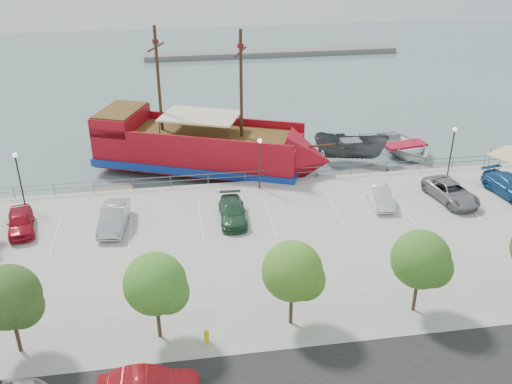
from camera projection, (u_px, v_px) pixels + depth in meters
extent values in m
plane|color=slate|center=(274.00, 241.00, 40.33)|extent=(160.00, 160.00, 0.00)
cube|color=gray|center=(308.00, 321.00, 31.05)|extent=(100.00, 4.00, 0.05)
cylinder|color=#5F5F5F|center=(257.00, 171.00, 46.33)|extent=(50.00, 0.06, 0.06)
cylinder|color=#5F5F5F|center=(257.00, 175.00, 46.51)|extent=(50.00, 0.06, 0.06)
cube|color=slate|center=(272.00, 53.00, 90.05)|extent=(40.00, 3.00, 0.80)
cube|color=#A00B18|center=(199.00, 149.00, 50.03)|extent=(18.51, 11.84, 2.88)
cube|color=navy|center=(200.00, 159.00, 50.45)|extent=(18.95, 12.27, 0.66)
cone|color=#A00B18|center=(309.00, 160.00, 48.03)|extent=(5.29, 6.27, 5.32)
cube|color=#A00B18|center=(121.00, 119.00, 50.50)|extent=(5.17, 6.39, 1.55)
cube|color=brown|center=(120.00, 110.00, 50.13)|extent=(4.80, 5.89, 0.13)
cube|color=brown|center=(205.00, 134.00, 49.24)|extent=(15.18, 9.96, 0.17)
cube|color=#A00B18|center=(208.00, 120.00, 51.51)|extent=(16.50, 6.91, 0.78)
cube|color=#A00B18|center=(188.00, 141.00, 46.89)|extent=(16.50, 6.91, 0.78)
cylinder|color=#382111|center=(241.00, 86.00, 46.54)|extent=(0.35, 0.35, 9.09)
cylinder|color=#382111|center=(158.00, 80.00, 48.01)|extent=(0.35, 0.35, 9.09)
cylinder|color=#382111|center=(241.00, 52.00, 45.29)|extent=(1.40, 3.14, 0.16)
cylinder|color=#382111|center=(156.00, 47.00, 46.76)|extent=(1.40, 3.14, 0.16)
cube|color=beige|center=(200.00, 116.00, 48.58)|extent=(7.54, 6.33, 0.13)
cylinder|color=#382111|center=(319.00, 146.00, 47.27)|extent=(2.62, 1.21, 0.66)
imported|color=#4B4E50|center=(350.00, 150.00, 52.03)|extent=(7.17, 4.80, 2.60)
imported|color=silver|center=(405.00, 149.00, 53.82)|extent=(6.14, 7.72, 1.43)
cube|color=slate|center=(93.00, 194.00, 46.50)|extent=(6.67, 3.16, 0.37)
cube|color=slate|center=(350.00, 176.00, 49.53)|extent=(6.81, 4.19, 0.38)
cube|color=slate|center=(427.00, 171.00, 50.51)|extent=(6.89, 2.11, 0.39)
cylinder|color=slate|center=(489.00, 160.00, 47.93)|extent=(0.08, 0.08, 2.18)
cylinder|color=slate|center=(498.00, 173.00, 45.64)|extent=(0.08, 0.08, 2.18)
cylinder|color=#E1CE03|center=(207.00, 337.00, 29.43)|extent=(0.25, 0.25, 0.63)
sphere|color=#E1CE03|center=(206.00, 332.00, 29.28)|extent=(0.27, 0.27, 0.27)
cylinder|color=black|center=(20.00, 181.00, 42.20)|extent=(0.12, 0.12, 4.00)
sphere|color=#FFF2CC|center=(15.00, 155.00, 41.26)|extent=(0.36, 0.36, 0.36)
cylinder|color=black|center=(260.00, 166.00, 44.71)|extent=(0.12, 0.12, 4.00)
sphere|color=#FFF2CC|center=(260.00, 141.00, 43.77)|extent=(0.36, 0.36, 0.36)
cylinder|color=black|center=(451.00, 153.00, 46.94)|extent=(0.12, 0.12, 4.00)
sphere|color=#FFF2CC|center=(455.00, 129.00, 45.99)|extent=(0.36, 0.36, 0.36)
cylinder|color=#473321|center=(17.00, 334.00, 28.47)|extent=(0.20, 0.20, 2.20)
sphere|color=#2C481A|center=(8.00, 297.00, 27.44)|extent=(3.20, 3.20, 3.20)
sphere|color=#2C481A|center=(21.00, 306.00, 27.44)|extent=(2.20, 2.20, 2.20)
cylinder|color=#473321|center=(159.00, 320.00, 29.45)|extent=(0.20, 0.20, 2.20)
sphere|color=#386F21|center=(155.00, 284.00, 28.41)|extent=(3.20, 3.20, 3.20)
sphere|color=#386F21|center=(168.00, 293.00, 28.41)|extent=(2.20, 2.20, 2.20)
cylinder|color=#473321|center=(291.00, 307.00, 30.42)|extent=(0.20, 0.20, 2.20)
sphere|color=#40711F|center=(292.00, 271.00, 29.39)|extent=(3.20, 3.20, 3.20)
sphere|color=#40711F|center=(305.00, 280.00, 29.39)|extent=(2.20, 2.20, 2.20)
cylinder|color=#473321|center=(415.00, 294.00, 31.40)|extent=(0.20, 0.20, 2.20)
sphere|color=#36641E|center=(421.00, 259.00, 30.36)|extent=(3.20, 3.20, 3.20)
sphere|color=#36641E|center=(433.00, 268.00, 30.36)|extent=(2.20, 2.20, 2.20)
imported|color=maroon|center=(20.00, 221.00, 39.40)|extent=(2.50, 4.48, 1.44)
imported|color=#B7BAC0|center=(114.00, 217.00, 39.82)|extent=(2.16, 4.86, 1.55)
imported|color=#285137|center=(232.00, 212.00, 40.77)|extent=(2.00, 4.61, 1.32)
imported|color=white|center=(380.00, 195.00, 43.04)|extent=(1.83, 4.26, 1.37)
imported|color=gray|center=(451.00, 192.00, 43.48)|extent=(3.17, 5.47, 1.43)
imported|color=#1A4D88|center=(511.00, 187.00, 44.18)|extent=(2.99, 5.53, 1.52)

